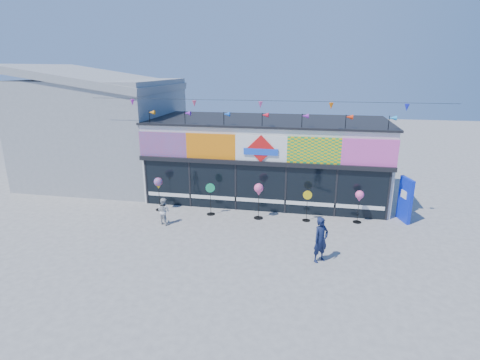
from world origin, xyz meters
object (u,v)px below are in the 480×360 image
(spinner_2, at_px, (259,191))
(spinner_3, at_px, (307,205))
(spinner_1, at_px, (210,198))
(adult_man, at_px, (321,240))
(child, at_px, (164,211))
(spinner_0, at_px, (158,184))
(blue_sign, at_px, (405,200))
(spinner_4, at_px, (359,197))

(spinner_2, relative_size, spinner_3, 1.17)
(spinner_1, distance_m, adult_man, 6.15)
(spinner_3, distance_m, adult_man, 3.70)
(adult_man, height_order, child, adult_man)
(spinner_0, distance_m, spinner_1, 2.65)
(blue_sign, bearing_deg, spinner_4, 179.95)
(adult_man, bearing_deg, spinner_3, 56.78)
(blue_sign, xyz_separation_m, child, (-10.51, -2.39, -0.40))
(spinner_1, bearing_deg, child, -140.18)
(spinner_1, height_order, child, spinner_1)
(spinner_3, bearing_deg, spinner_0, 179.91)
(spinner_2, xyz_separation_m, adult_man, (2.73, -3.53, -0.51))
(spinner_4, xyz_separation_m, child, (-8.46, -1.78, -0.60))
(child, bearing_deg, adult_man, -175.74)
(adult_man, bearing_deg, spinner_2, 85.96)
(adult_man, bearing_deg, child, 120.89)
(spinner_0, bearing_deg, spinner_4, 1.38)
(spinner_1, xyz_separation_m, child, (-1.75, -1.46, -0.20))
(spinner_0, bearing_deg, spinner_2, -1.64)
(blue_sign, xyz_separation_m, spinner_0, (-11.36, -0.83, 0.30))
(spinner_2, xyz_separation_m, spinner_3, (2.18, 0.13, -0.59))
(blue_sign, distance_m, spinner_1, 8.81)
(spinner_3, distance_m, child, 6.40)
(spinner_2, bearing_deg, spinner_3, 3.39)
(spinner_1, bearing_deg, spinner_4, 2.76)
(spinner_0, bearing_deg, blue_sign, 4.17)
(spinner_2, bearing_deg, spinner_1, 178.97)
(blue_sign, height_order, spinner_3, blue_sign)
(spinner_3, xyz_separation_m, spinner_4, (2.25, 0.24, 0.45))
(spinner_4, bearing_deg, spinner_1, -177.24)
(spinner_1, height_order, spinner_3, spinner_1)
(spinner_4, distance_m, child, 8.66)
(adult_man, bearing_deg, blue_sign, 8.39)
(spinner_3, bearing_deg, adult_man, -81.45)
(spinner_0, height_order, spinner_4, spinner_0)
(spinner_1, bearing_deg, spinner_3, 1.13)
(blue_sign, distance_m, adult_man, 5.86)
(spinner_0, distance_m, adult_man, 8.46)
(spinner_1, distance_m, spinner_3, 4.46)
(blue_sign, height_order, spinner_4, blue_sign)
(spinner_4, height_order, adult_man, adult_man)
(spinner_1, bearing_deg, adult_man, -35.47)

